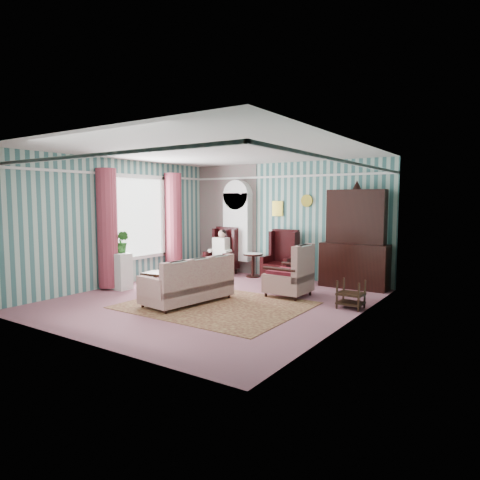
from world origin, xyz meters
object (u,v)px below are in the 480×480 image
Objects in this scene: wingback_right at (280,256)px; plant_stand at (119,271)px; bookcase at (237,232)px; wingback_left at (221,251)px; round_side_table at (253,265)px; floral_armchair at (288,271)px; seated_woman at (221,252)px; dresser_hutch at (355,236)px; nest_table at (351,294)px; sofa at (187,274)px; coffee_table at (165,281)px.

plant_stand is at bearing -132.84° from wingback_right.
wingback_left is (-0.25, -0.39, -0.50)m from bookcase.
round_side_table is 2.30m from floral_armchair.
seated_woman is 2.87m from plant_stand.
plant_stand is (-4.30, -3.02, -0.78)m from dresser_hutch.
floral_armchair is at bearing -39.53° from round_side_table.
nest_table is 0.30× the size of sofa.
wingback_left reaches higher than floral_armchair.
coffee_table is (-2.51, -0.96, -0.33)m from floral_armchair.
dresser_hutch reaches higher than wingback_left.
plant_stand is at bearing -166.16° from nest_table.
plant_stand is at bearing -106.22° from seated_woman.
wingback_right is at bearing -14.57° from bookcase.
wingback_left is 1.56× the size of plant_stand.
round_side_table is at bearing 169.99° from wingback_right.
coffee_table is (-0.10, -2.66, -0.93)m from bookcase.
sofa reaches higher than floral_armchair.
seated_woman is 2.97m from floral_armchair.
bookcase is at bearing 57.34° from wingback_left.
sofa is at bearing -124.48° from dresser_hutch.
plant_stand is at bearing 93.96° from sofa.
floral_armchair is (2.42, -1.70, -0.60)m from bookcase.
round_side_table is (-0.85, 0.15, -0.33)m from wingback_right.
seated_woman is (-3.50, -0.27, -0.59)m from dresser_hutch.
wingback_right is 2.92m from sofa.
seated_woman is 1.97× the size of round_side_table.
coffee_table is at bearing 70.02° from sofa.
bookcase is 3.73× the size of round_side_table.
wingback_right is at bearing 47.16° from plant_stand.
floral_armchair is 2.71m from coffee_table.
seated_woman is 0.96m from round_side_table.
nest_table is at bearing -98.96° from floral_armchair.
coffee_table is (-1.60, -2.27, -0.44)m from wingback_right.
floral_armchair is 1.05× the size of coffee_table.
coffee_table is at bearing -86.14° from seated_woman.
bookcase reaches higher than plant_stand.
wingback_right is 1.75m from seated_woman.
dresser_hutch is 3.88m from sofa.
wingback_right is at bearing -171.23° from dresser_hutch.
seated_woman is at bearing 0.00° from wingback_left.
floral_armchair is at bearing -26.14° from seated_woman.
plant_stand reaches higher than nest_table.
dresser_hutch is at bearing 2.64° from round_side_table.
round_side_table is at bearing -177.36° from dresser_hutch.
wingback_right is 2.08× the size of round_side_table.
dresser_hutch is 2.28× the size of floral_armchair.
dresser_hutch is at bearing -26.99° from floral_armchair.
plant_stand is 2.14m from sofa.
dresser_hutch reaches higher than floral_armchair.
bookcase is at bearing 71.51° from plant_stand.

